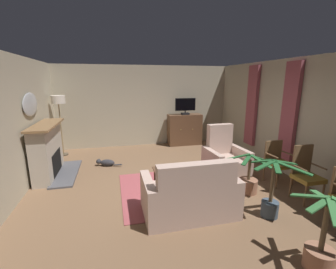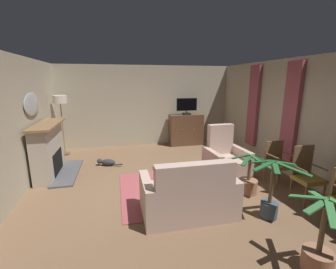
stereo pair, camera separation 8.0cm
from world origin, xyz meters
name	(u,v)px [view 1 (the left image)]	position (x,y,z in m)	size (l,w,h in m)	color
ground_plane	(170,187)	(0.00, 0.00, -0.02)	(6.45, 7.56, 0.04)	brown
wall_back	(145,106)	(0.00, 3.53, 1.37)	(6.45, 0.10, 2.74)	#B2A88E
wall_left	(3,132)	(-2.98, 0.00, 1.37)	(0.10, 7.56, 2.74)	#B2A88E
wall_right_with_window	(294,119)	(2.98, 0.00, 1.37)	(0.10, 7.56, 2.74)	#BBB095
curtain_panel_near	(290,113)	(2.87, 0.05, 1.51)	(0.10, 0.44, 2.30)	#A34C56
curtain_panel_far	(252,106)	(2.87, 1.55, 1.51)	(0.10, 0.44, 2.30)	#A34C56
rug_central	(170,190)	(-0.04, -0.15, 0.01)	(2.01, 2.04, 0.01)	#9E474C
fireplace	(48,151)	(-2.65, 1.29, 0.60)	(0.84, 1.68, 1.26)	#4C4C51
wall_mirror_oval	(30,104)	(-2.90, 1.29, 1.71)	(0.06, 0.97, 0.52)	#B2B7BF
tv_cabinet	(184,130)	(1.33, 3.18, 0.52)	(1.17, 0.49, 1.08)	#402A1C
television	(185,106)	(1.33, 3.13, 1.39)	(0.71, 0.20, 0.57)	black
coffee_table	(176,171)	(0.12, 0.00, 0.36)	(0.95, 0.47, 0.41)	brown
tv_remote	(187,169)	(0.33, -0.13, 0.42)	(0.17, 0.05, 0.02)	black
folded_newspaper	(175,167)	(0.13, 0.08, 0.41)	(0.30, 0.22, 0.01)	silver
sofa_floral	(190,196)	(0.07, -1.10, 0.34)	(1.55, 0.91, 1.03)	#BC9E8E
armchair_angled_to_table	(225,160)	(1.46, 0.38, 0.35)	(0.94, 0.95, 1.18)	#BC9E8E
side_chair_beside_plant	(306,172)	(2.36, -1.11, 0.54)	(0.45, 0.42, 1.05)	olive
side_chair_mid_row	(277,161)	(2.36, -0.33, 0.51)	(0.51, 0.49, 0.93)	olive
potted_plant_tall_palm_by_window	(320,252)	(1.20, -2.58, 0.23)	(0.64, 0.73, 0.96)	#99664C
potted_plant_on_hearth_side	(248,183)	(1.48, -0.62, 0.20)	(0.77, 0.75, 0.83)	#99664C
potted_plant_leafy_by_curtain	(271,200)	(1.36, -1.47, 0.29)	(0.81, 0.85, 1.00)	#3D4C5B
cat	(106,163)	(-1.36, 1.61, 0.09)	(0.67, 0.32, 0.20)	#2D2D33
floor_lamp	(59,104)	(-2.65, 2.88, 1.55)	(0.39, 0.39, 1.81)	#4C4233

